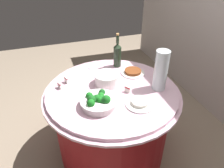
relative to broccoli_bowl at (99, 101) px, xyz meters
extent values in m
plane|color=gray|center=(-0.18, 0.16, -0.79)|extent=(6.00, 6.00, 0.00)
cylinder|color=maroon|center=(-0.18, 0.16, -0.44)|extent=(1.01, 1.01, 0.69)
cylinder|color=#E0B2C6|center=(-0.18, 0.16, -0.09)|extent=(1.16, 1.16, 0.02)
cylinder|color=#E0B2C6|center=(-0.18, 0.16, -0.06)|extent=(1.10, 1.10, 0.03)
cylinder|color=white|center=(0.00, 0.00, -0.02)|extent=(0.26, 0.26, 0.05)
cylinder|color=white|center=(0.00, 0.00, 0.01)|extent=(0.28, 0.28, 0.01)
sphere|color=#196D1E|center=(0.01, 0.01, 0.03)|extent=(0.06, 0.06, 0.06)
sphere|color=#195C1E|center=(0.03, 0.02, 0.02)|extent=(0.04, 0.04, 0.04)
sphere|color=#19661E|center=(0.04, 0.05, 0.04)|extent=(0.06, 0.06, 0.06)
sphere|color=#196B1E|center=(-0.04, 0.03, 0.02)|extent=(0.05, 0.05, 0.05)
sphere|color=#196E1E|center=(-0.06, -0.06, 0.03)|extent=(0.05, 0.05, 0.05)
sphere|color=#19561E|center=(-0.07, 0.05, 0.02)|extent=(0.05, 0.05, 0.05)
sphere|color=#19711E|center=(0.02, 0.00, 0.03)|extent=(0.05, 0.05, 0.05)
sphere|color=#19721E|center=(0.04, -0.07, 0.03)|extent=(0.06, 0.06, 0.06)
sphere|color=#19711E|center=(-0.02, 0.02, 0.03)|extent=(0.05, 0.05, 0.05)
sphere|color=#19521E|center=(0.04, 0.03, 0.03)|extent=(0.06, 0.06, 0.06)
sphere|color=#195E1E|center=(0.00, -0.05, 0.03)|extent=(0.07, 0.07, 0.07)
sphere|color=#19631E|center=(0.00, -0.01, 0.03)|extent=(0.06, 0.06, 0.06)
cylinder|color=white|center=(-0.27, 0.15, -0.04)|extent=(0.21, 0.21, 0.01)
cylinder|color=white|center=(-0.27, 0.15, -0.03)|extent=(0.21, 0.21, 0.01)
cylinder|color=white|center=(-0.27, 0.15, -0.02)|extent=(0.21, 0.21, 0.01)
cylinder|color=white|center=(-0.27, 0.15, -0.01)|extent=(0.21, 0.21, 0.01)
cylinder|color=white|center=(-0.27, 0.15, 0.00)|extent=(0.21, 0.21, 0.01)
cylinder|color=white|center=(-0.27, 0.15, 0.01)|extent=(0.21, 0.21, 0.01)
cylinder|color=white|center=(-0.27, 0.15, 0.02)|extent=(0.21, 0.21, 0.01)
cylinder|color=white|center=(-0.27, 0.15, 0.03)|extent=(0.21, 0.21, 0.01)
cylinder|color=white|center=(-0.27, 0.15, 0.04)|extent=(0.21, 0.21, 0.01)
cylinder|color=white|center=(-0.27, 0.15, 0.05)|extent=(0.21, 0.21, 0.01)
cylinder|color=#213220|center=(-0.55, 0.34, 0.05)|extent=(0.07, 0.07, 0.20)
cone|color=#213220|center=(-0.55, 0.34, 0.17)|extent=(0.07, 0.07, 0.04)
cylinder|color=#213220|center=(-0.55, 0.34, 0.23)|extent=(0.03, 0.03, 0.08)
cylinder|color=#B2844C|center=(-0.55, 0.34, 0.28)|extent=(0.03, 0.03, 0.02)
cylinder|color=silver|center=(-0.07, 0.54, 0.12)|extent=(0.11, 0.11, 0.34)
sphere|color=#E5B26B|center=(-0.05, 0.54, -0.01)|extent=(0.06, 0.06, 0.06)
sphere|color=#E5B26B|center=(-0.08, 0.56, -0.01)|extent=(0.06, 0.06, 0.06)
sphere|color=#E5B26B|center=(-0.08, 0.52, -0.01)|extent=(0.06, 0.06, 0.06)
sphere|color=#72C64C|center=(-0.05, 0.55, 0.05)|extent=(0.06, 0.06, 0.06)
sphere|color=#72C64C|center=(-0.09, 0.55, 0.05)|extent=(0.06, 0.06, 0.06)
sphere|color=#72C64C|center=(-0.07, 0.52, 0.05)|extent=(0.06, 0.06, 0.06)
sphere|color=red|center=(-0.06, 0.56, 0.10)|extent=(0.06, 0.06, 0.06)
sphere|color=red|center=(-0.09, 0.54, 0.10)|extent=(0.06, 0.06, 0.06)
sphere|color=red|center=(-0.06, 0.52, 0.10)|extent=(0.06, 0.06, 0.06)
cylinder|color=silver|center=(-0.65, 0.11, -0.04)|extent=(0.13, 0.11, 0.01)
cylinder|color=silver|center=(-0.63, 0.14, -0.04)|extent=(0.13, 0.11, 0.01)
sphere|color=silver|center=(-0.58, 0.07, -0.04)|extent=(0.01, 0.01, 0.01)
cylinder|color=white|center=(0.08, 0.30, -0.04)|extent=(0.22, 0.22, 0.01)
cylinder|color=white|center=(0.08, 0.30, -0.02)|extent=(0.13, 0.13, 0.02)
cylinder|color=white|center=(-0.37, 0.43, -0.04)|extent=(0.22, 0.22, 0.01)
cylinder|color=brown|center=(-0.37, 0.43, -0.02)|extent=(0.15, 0.15, 0.03)
cube|color=white|center=(-0.10, 0.27, -0.02)|extent=(0.05, 0.03, 0.05)
cube|color=maroon|center=(-0.10, 0.27, 0.00)|extent=(0.05, 0.04, 0.01)
cube|color=white|center=(-0.33, -0.25, -0.02)|extent=(0.05, 0.02, 0.05)
cube|color=maroon|center=(-0.33, -0.25, 0.00)|extent=(0.05, 0.02, 0.01)
cube|color=white|center=(-0.40, -0.19, -0.02)|extent=(0.05, 0.02, 0.05)
cube|color=maroon|center=(-0.40, -0.19, 0.00)|extent=(0.05, 0.02, 0.01)
camera|label=1|loc=(1.18, -0.30, 0.95)|focal=33.49mm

